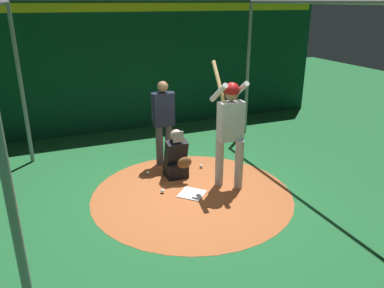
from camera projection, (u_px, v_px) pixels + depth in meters
The scene contains 11 objects.
ground_plane at pixel (192, 194), 6.72m from camera, with size 26.85×26.85×0.00m, color #216633.
dirt_circle at pixel (192, 194), 6.72m from camera, with size 3.52×3.52×0.01m, color #B76033.
home_plate at pixel (192, 194), 6.72m from camera, with size 0.42×0.42×0.01m, color white.
batter at pixel (230, 124), 6.60m from camera, with size 0.68×0.49×2.25m.
catcher at pixel (177, 159), 7.26m from camera, with size 0.58×0.40×0.97m.
umpire at pixel (164, 119), 7.65m from camera, with size 0.22×0.49×1.74m.
back_wall at pixel (131, 67), 9.74m from camera, with size 0.22×10.85×3.21m.
cage_frame at pixel (192, 69), 5.95m from camera, with size 5.39×5.23×3.21m.
baseball_0 at pixel (148, 173), 7.46m from camera, with size 0.07×0.07×0.07m, color white.
baseball_1 at pixel (162, 191), 6.74m from camera, with size 0.07×0.07×0.07m, color white.
baseball_2 at pixel (201, 166), 7.76m from camera, with size 0.07×0.07×0.07m, color white.
Camera 1 is at (5.53, -2.27, 3.20)m, focal length 35.65 mm.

